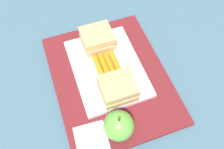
{
  "coord_description": "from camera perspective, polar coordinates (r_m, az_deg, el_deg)",
  "views": [
    {
      "loc": [
        0.3,
        -0.1,
        0.54
      ],
      "look_at": [
        0.01,
        0.0,
        0.04
      ],
      "focal_mm": 38.94,
      "sensor_mm": 36.0,
      "label": 1
    }
  ],
  "objects": [
    {
      "name": "food_tray",
      "position": [
        0.62,
        -1.16,
        1.54
      ],
      "size": [
        0.23,
        0.17,
        0.01
      ],
      "primitive_type": "cube",
      "color": "white",
      "rests_on": "lunchbag_mat"
    },
    {
      "name": "paper_napkin",
      "position": [
        0.55,
        -4.86,
        -14.81
      ],
      "size": [
        0.07,
        0.07,
        0.0
      ],
      "primitive_type": "cube",
      "rotation": [
        0.0,
        0.0,
        -0.06
      ],
      "color": "white",
      "rests_on": "lunchbag_mat"
    },
    {
      "name": "lunchbag_mat",
      "position": [
        0.62,
        -0.39,
        -0.85
      ],
      "size": [
        0.36,
        0.28,
        0.01
      ],
      "primitive_type": "cube",
      "color": "maroon",
      "rests_on": "ground_plane"
    },
    {
      "name": "apple",
      "position": [
        0.52,
        1.59,
        -11.9
      ],
      "size": [
        0.07,
        0.07,
        0.08
      ],
      "color": "#66B742",
      "rests_on": "lunchbag_mat"
    },
    {
      "name": "sandwich_half_left",
      "position": [
        0.64,
        -3.5,
        8.4
      ],
      "size": [
        0.07,
        0.08,
        0.04
      ],
      "color": "tan",
      "rests_on": "food_tray"
    },
    {
      "name": "sandwich_half_right",
      "position": [
        0.56,
        1.4,
        -3.23
      ],
      "size": [
        0.07,
        0.08,
        0.04
      ],
      "color": "tan",
      "rests_on": "food_tray"
    },
    {
      "name": "carrot_sticks_bundle",
      "position": [
        0.61,
        -1.12,
        2.18
      ],
      "size": [
        0.08,
        0.06,
        0.02
      ],
      "color": "orange",
      "rests_on": "food_tray"
    },
    {
      "name": "ground_plane",
      "position": [
        0.62,
        -0.39,
        -1.09
      ],
      "size": [
        2.4,
        2.4,
        0.0
      ],
      "primitive_type": "plane",
      "color": "#42667A"
    }
  ]
}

